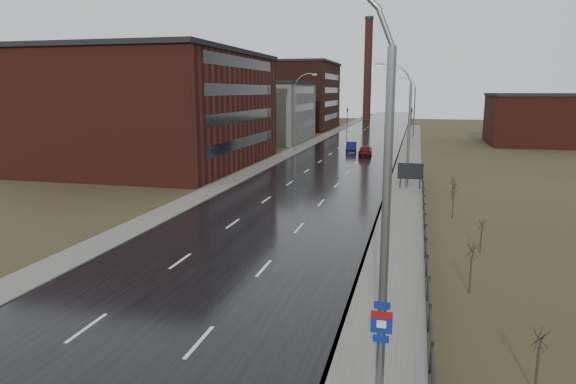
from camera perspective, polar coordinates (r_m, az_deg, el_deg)
The scene contains 24 objects.
road at distance 72.84m, azimuth 6.51°, elevation 4.13°, with size 14.00×300.00×0.06m, color black.
sidewalk_right at distance 47.50m, azimuth 12.76°, elevation 0.24°, with size 3.20×180.00×0.18m, color #595651.
curb_right at distance 47.55m, azimuth 10.93°, elevation 0.32°, with size 0.16×180.00×0.18m, color slate.
sidewalk_left at distance 74.35m, azimuth 0.22°, elevation 4.37°, with size 2.40×260.00×0.12m, color #595651.
warehouse_near at distance 64.39m, azimuth -14.36°, elevation 8.95°, with size 22.44×28.56×13.50m.
warehouse_mid at distance 93.86m, azimuth -2.98°, elevation 8.96°, with size 16.32×20.40×10.50m.
warehouse_far at distance 124.01m, azimuth -1.11°, elevation 10.67°, with size 26.52×24.48×15.50m.
building_right at distance 96.06m, azimuth 26.81°, elevation 7.24°, with size 18.36×16.32×8.50m.
smokestack at distance 162.54m, azimuth 8.86°, elevation 13.39°, with size 2.70×2.70×30.70m.
streetlight_main at distance 13.99m, azimuth 9.55°, elevation -0.63°, with size 3.91×0.29×12.11m.
streetlight_right_mid at distance 47.78m, azimuth 12.97°, elevation 7.25°, with size 3.36×0.28×11.35m.
streetlight_left at distance 75.71m, azimuth 0.96°, elevation 8.88°, with size 3.36×0.28×11.35m.
streetlight_right_far at distance 101.72m, azimuth 13.70°, elevation 9.16°, with size 3.36×0.28×11.35m.
guardrail at distance 31.08m, azimuth 15.09°, elevation -4.46°, with size 0.10×53.05×1.10m.
shrub_b at distance 17.52m, azimuth 26.01°, elevation -16.43°, with size 0.49×0.52×2.07m.
shrub_c at distance 24.41m, azimuth 19.66°, elevation -7.80°, with size 0.54×0.57×2.29m.
shrub_d at distance 30.53m, azimuth 20.67°, elevation -4.53°, with size 0.45×0.47×1.87m.
shrub_e at distance 37.89m, azimuth 17.90°, elevation -0.76°, with size 0.62×0.65×2.63m.
shrub_f at distance 44.78m, azimuth 17.82°, elevation 0.48°, with size 0.45×0.47×1.86m.
billboard at distance 47.54m, azimuth 13.45°, elevation 2.18°, with size 2.27×0.17×2.50m.
traffic_light_left at distance 132.90m, azimuth 6.61°, elevation 9.27°, with size 0.58×2.73×5.30m.
traffic_light_right at distance 131.75m, azimuth 13.61°, elevation 9.02°, with size 0.58×2.73×5.30m.
car_near at distance 76.52m, azimuth 7.05°, elevation 4.97°, with size 1.51×4.32×1.42m, color #0C0C3E.
car_far at distance 71.93m, azimuth 8.58°, elevation 4.57°, with size 1.77×4.40×1.50m, color #4E0D10.
Camera 1 is at (9.51, -11.67, 8.89)m, focal length 32.00 mm.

